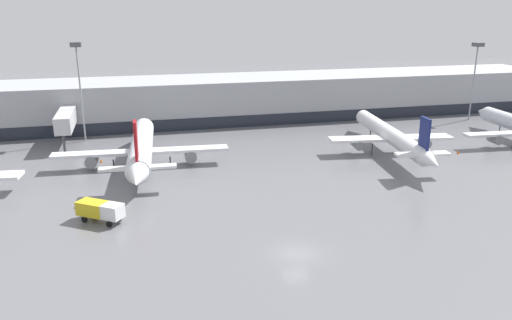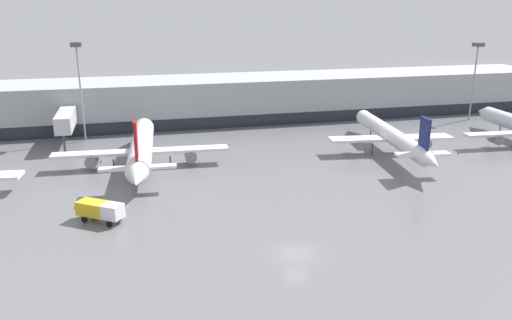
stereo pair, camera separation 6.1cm
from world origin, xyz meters
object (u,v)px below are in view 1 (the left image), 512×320
Objects in this scene: parked_jet_3 at (141,148)px; traffic_cone_1 at (101,160)px; apron_light_mast_3 at (476,58)px; apron_light_mast_4 at (78,63)px; parked_jet_2 at (391,136)px; service_truck_1 at (100,210)px; traffic_cone_2 at (458,152)px.

parked_jet_3 reaches higher than traffic_cone_1.
apron_light_mast_4 is at bearing 178.64° from apron_light_mast_3.
service_truck_1 is at bearing 117.96° from parked_jet_2.
parked_jet_3 is 23.40m from apron_light_mast_4.
apron_light_mast_3 is at bearing 9.46° from traffic_cone_1.
parked_jet_3 is 1.94× the size of apron_light_mast_4.
parked_jet_2 is at bearing 56.14° from service_truck_1.
parked_jet_2 reaches higher than traffic_cone_1.
apron_light_mast_4 reaches higher than service_truck_1.
apron_light_mast_4 is (-3.28, 14.48, 13.56)m from traffic_cone_1.
traffic_cone_1 is (-0.89, 23.35, -1.13)m from service_truck_1.
traffic_cone_2 is (10.98, -2.90, -2.71)m from parked_jet_2.
traffic_cone_1 is at bearing 128.10° from service_truck_1.
traffic_cone_1 is at bearing -170.54° from apron_light_mast_3.
parked_jet_2 is 50.72× the size of traffic_cone_2.
parked_jet_2 is 51.43× the size of traffic_cone_1.
apron_light_mast_3 is at bearing -72.53° from parked_jet_3.
apron_light_mast_4 is (-4.17, 37.83, 12.44)m from service_truck_1.
parked_jet_2 is at bearing -89.81° from parked_jet_3.
parked_jet_3 reaches higher than traffic_cone_2.
service_truck_1 is at bearing 168.84° from parked_jet_3.
apron_light_mast_3 is 0.93× the size of apron_light_mast_4.
parked_jet_3 is 2.09× the size of apron_light_mast_3.
apron_light_mast_3 is at bearing 61.61° from service_truck_1.
apron_light_mast_3 is at bearing 50.25° from traffic_cone_2.
traffic_cone_2 is (56.31, 13.80, -1.12)m from service_truck_1.
parked_jet_3 is (-40.04, 2.72, -0.06)m from parked_jet_2.
traffic_cone_1 is at bearing -77.24° from apron_light_mast_4.
apron_light_mast_3 reaches higher than traffic_cone_2.
apron_light_mast_4 is (-49.51, 21.13, 10.85)m from parked_jet_2.
parked_jet_2 is 46.78m from traffic_cone_1.
service_truck_1 is 40.04m from apron_light_mast_4.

